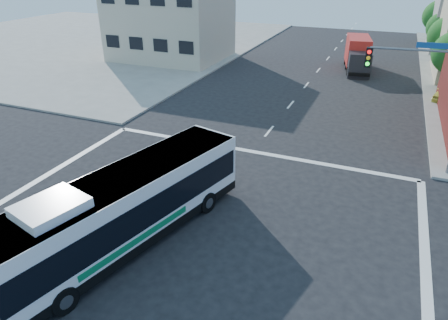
% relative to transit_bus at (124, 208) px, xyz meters
% --- Properties ---
extents(ground, '(120.00, 120.00, 0.00)m').
position_rel_transit_bus_xyz_m(ground, '(1.97, 0.80, -1.70)').
color(ground, black).
rests_on(ground, ground).
extents(sidewalk_nw, '(50.00, 50.00, 0.15)m').
position_rel_transit_bus_xyz_m(sidewalk_nw, '(-33.03, 35.80, -1.62)').
color(sidewalk_nw, gray).
rests_on(sidewalk_nw, ground).
extents(building_west, '(12.06, 10.06, 8.00)m').
position_rel_transit_bus_xyz_m(building_west, '(-15.05, 30.78, 2.31)').
color(building_west, '#BEB79E').
rests_on(building_west, ground).
extents(signal_mast_ne, '(7.91, 1.13, 8.07)m').
position_rel_transit_bus_xyz_m(signal_mast_ne, '(11.04, 11.41, 3.28)').
color(signal_mast_ne, slate).
rests_on(signal_mast_ne, ground).
extents(street_tree_c, '(3.40, 3.40, 5.29)m').
position_rel_transit_bus_xyz_m(street_tree_c, '(13.87, 44.72, 1.76)').
color(street_tree_c, '#3D2816').
rests_on(street_tree_c, ground).
extents(street_tree_d, '(4.00, 4.00, 6.03)m').
position_rel_transit_bus_xyz_m(street_tree_d, '(13.87, 52.72, 2.18)').
color(street_tree_d, '#3D2816').
rests_on(street_tree_d, ground).
extents(transit_bus, '(5.40, 11.97, 3.47)m').
position_rel_transit_bus_xyz_m(transit_bus, '(0.00, 0.00, 0.00)').
color(transit_bus, black).
rests_on(transit_bus, ground).
extents(box_truck, '(3.34, 7.54, 3.28)m').
position_rel_transit_bus_xyz_m(box_truck, '(5.61, 33.26, -0.11)').
color(box_truck, '#232429').
rests_on(box_truck, ground).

